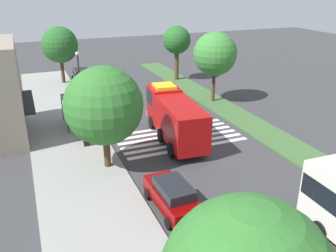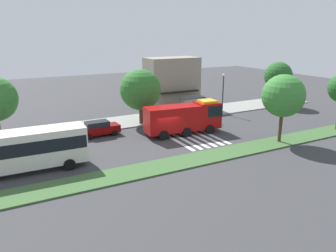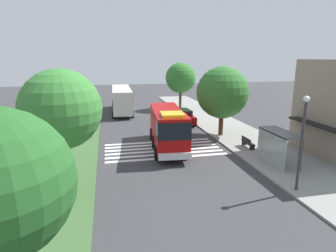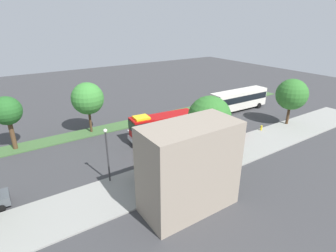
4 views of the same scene
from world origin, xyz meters
name	(u,v)px [view 1 (image 1 of 4)]	position (x,y,z in m)	size (l,w,h in m)	color
ground_plane	(194,151)	(0.00, 0.00, 0.00)	(120.00, 120.00, 0.00)	#38383A
sidewalk	(79,171)	(0.00, 8.49, 0.07)	(60.00, 5.84, 0.14)	gray
median_strip	(271,136)	(0.00, -7.07, 0.07)	(60.00, 3.00, 0.14)	#3D6033
crosswalk	(179,137)	(2.80, 0.00, 0.01)	(4.95, 10.02, 0.01)	silver
fire_truck	(174,115)	(2.84, 0.43, 2.01)	(9.28, 3.37, 3.75)	#A50C0C
parked_car_west	(173,196)	(-6.31, 4.37, 0.89)	(4.58, 2.11, 1.73)	#720505
parked_car_mid	(82,75)	(23.17, 4.37, 0.88)	(4.42, 2.11, 1.71)	#474C51
bus_stop_shelter	(76,106)	(8.29, 7.28, 1.89)	(3.50, 1.40, 2.46)	#4C4C51
bench_near_shelter	(86,137)	(4.29, 7.25, 0.59)	(1.60, 0.50, 0.90)	black
street_lamp	(79,76)	(12.43, 6.17, 3.50)	(0.36, 0.36, 5.63)	#2D2D30
sidewalk_tree_west	(104,106)	(-0.12, 6.57, 4.46)	(5.12, 5.12, 6.89)	#47301E
sidewalk_tree_east	(60,45)	(23.42, 6.57, 4.77)	(4.31, 4.31, 6.80)	#47301E
median_tree_far_west	(215,54)	(9.94, -7.07, 5.07)	(4.41, 4.41, 7.14)	#47301E
median_tree_west	(177,41)	(19.62, -7.07, 5.04)	(3.43, 3.43, 6.70)	#513823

